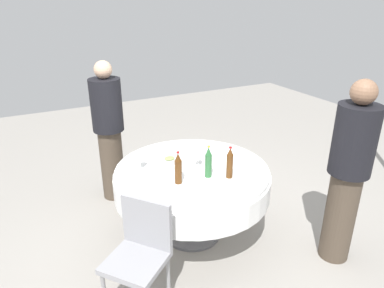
% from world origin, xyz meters
% --- Properties ---
extents(ground_plane, '(10.00, 10.00, 0.00)m').
position_xyz_m(ground_plane, '(0.00, 0.00, 0.00)').
color(ground_plane, gray).
extents(dining_table, '(1.46, 1.46, 0.74)m').
position_xyz_m(dining_table, '(0.00, 0.00, 0.59)').
color(dining_table, white).
rests_on(dining_table, ground_plane).
extents(bottle_brown_right, '(0.06, 0.06, 0.29)m').
position_xyz_m(bottle_brown_right, '(0.21, -0.31, 0.88)').
color(bottle_brown_right, '#593314').
rests_on(bottle_brown_right, dining_table).
extents(bottle_green_near, '(0.06, 0.06, 0.29)m').
position_xyz_m(bottle_green_near, '(0.05, -0.21, 0.88)').
color(bottle_green_near, '#2D6B38').
rests_on(bottle_green_near, dining_table).
extents(bottle_brown_north, '(0.06, 0.06, 0.29)m').
position_xyz_m(bottle_brown_north, '(-0.23, -0.19, 0.88)').
color(bottle_brown_north, '#593314').
rests_on(bottle_brown_north, dining_table).
extents(wine_glass_mid, '(0.07, 0.07, 0.13)m').
position_xyz_m(wine_glass_mid, '(0.08, 0.02, 0.83)').
color(wine_glass_mid, white).
rests_on(wine_glass_mid, dining_table).
extents(wine_glass_rear, '(0.07, 0.07, 0.15)m').
position_xyz_m(wine_glass_rear, '(-0.43, 0.21, 0.85)').
color(wine_glass_rear, white).
rests_on(wine_glass_rear, dining_table).
extents(plate_south, '(0.22, 0.22, 0.04)m').
position_xyz_m(plate_south, '(-0.12, 0.24, 0.75)').
color(plate_south, white).
rests_on(plate_south, dining_table).
extents(plate_east, '(0.24, 0.24, 0.02)m').
position_xyz_m(plate_east, '(0.19, -0.50, 0.75)').
color(plate_east, white).
rests_on(plate_east, dining_table).
extents(plate_inner, '(0.23, 0.23, 0.02)m').
position_xyz_m(plate_inner, '(-0.44, -0.13, 0.75)').
color(plate_inner, white).
rests_on(plate_inner, dining_table).
extents(plate_west, '(0.24, 0.24, 0.02)m').
position_xyz_m(plate_west, '(0.27, 0.39, 0.75)').
color(plate_west, white).
rests_on(plate_west, dining_table).
extents(fork_near, '(0.15, 0.13, 0.00)m').
position_xyz_m(fork_near, '(-0.23, -0.53, 0.74)').
color(fork_near, silver).
rests_on(fork_near, dining_table).
extents(spoon_north, '(0.16, 0.12, 0.00)m').
position_xyz_m(spoon_north, '(-0.06, 0.48, 0.74)').
color(spoon_north, silver).
rests_on(spoon_north, dining_table).
extents(folded_napkin, '(0.20, 0.20, 0.02)m').
position_xyz_m(folded_napkin, '(0.47, 0.22, 0.75)').
color(folded_napkin, white).
rests_on(folded_napkin, dining_table).
extents(person_right, '(0.34, 0.34, 1.60)m').
position_xyz_m(person_right, '(-0.48, 1.09, 0.84)').
color(person_right, '#4C3F33').
rests_on(person_right, ground_plane).
extents(person_near, '(0.34, 0.34, 1.64)m').
position_xyz_m(person_near, '(1.02, -0.87, 0.86)').
color(person_near, '#4C3F33').
rests_on(person_near, ground_plane).
extents(chair_outer, '(0.56, 0.56, 0.87)m').
position_xyz_m(chair_outer, '(-0.72, -0.58, 0.52)').
color(chair_outer, '#99999E').
rests_on(chair_outer, ground_plane).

